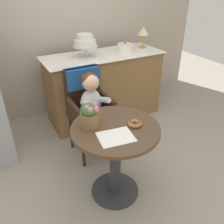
# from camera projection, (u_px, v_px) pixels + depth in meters

# --- Properties ---
(ground_plane) EXTENTS (8.00, 8.00, 0.00)m
(ground_plane) POSITION_uv_depth(u_px,v_px,m) (115.00, 190.00, 2.23)
(ground_plane) COLOR gray
(back_wall) EXTENTS (4.80, 0.10, 2.70)m
(back_wall) POSITION_uv_depth(u_px,v_px,m) (44.00, 14.00, 2.97)
(back_wall) COLOR #B2A393
(back_wall) RESTS_ON ground
(cafe_table) EXTENTS (0.72, 0.72, 0.72)m
(cafe_table) POSITION_uv_depth(u_px,v_px,m) (115.00, 148.00, 1.98)
(cafe_table) COLOR #4C3826
(cafe_table) RESTS_ON ground
(wicker_chair) EXTENTS (0.42, 0.45, 0.95)m
(wicker_chair) POSITION_uv_depth(u_px,v_px,m) (87.00, 98.00, 2.50)
(wicker_chair) COLOR #332114
(wicker_chair) RESTS_ON ground
(seated_child) EXTENTS (0.27, 0.32, 0.73)m
(seated_child) POSITION_uv_depth(u_px,v_px,m) (92.00, 101.00, 2.36)
(seated_child) COLOR silver
(seated_child) RESTS_ON ground
(paper_napkin) EXTENTS (0.29, 0.25, 0.00)m
(paper_napkin) POSITION_uv_depth(u_px,v_px,m) (116.00, 137.00, 1.76)
(paper_napkin) COLOR white
(paper_napkin) RESTS_ON cafe_table
(donut_front) EXTENTS (0.12, 0.12, 0.04)m
(donut_front) POSITION_uv_depth(u_px,v_px,m) (135.00, 123.00, 1.89)
(donut_front) COLOR #AD7542
(donut_front) RESTS_ON cafe_table
(flower_vase) EXTENTS (0.15, 0.15, 0.20)m
(flower_vase) POSITION_uv_depth(u_px,v_px,m) (90.00, 114.00, 1.84)
(flower_vase) COLOR brown
(flower_vase) RESTS_ON cafe_table
(display_counter) EXTENTS (1.56, 0.62, 0.90)m
(display_counter) POSITION_uv_depth(u_px,v_px,m) (104.00, 87.00, 3.23)
(display_counter) COLOR olive
(display_counter) RESTS_ON ground
(tiered_cake_stand) EXTENTS (0.30, 0.30, 0.28)m
(tiered_cake_stand) POSITION_uv_depth(u_px,v_px,m) (85.00, 42.00, 2.81)
(tiered_cake_stand) COLOR silver
(tiered_cake_stand) RESTS_ON display_counter
(round_layer_cake) EXTENTS (0.20, 0.20, 0.13)m
(round_layer_cake) POSITION_uv_depth(u_px,v_px,m) (125.00, 48.00, 3.09)
(round_layer_cake) COLOR white
(round_layer_cake) RESTS_ON display_counter
(table_lamp) EXTENTS (0.15, 0.15, 0.28)m
(table_lamp) POSITION_uv_depth(u_px,v_px,m) (143.00, 32.00, 3.19)
(table_lamp) COLOR #B28C47
(table_lamp) RESTS_ON display_counter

